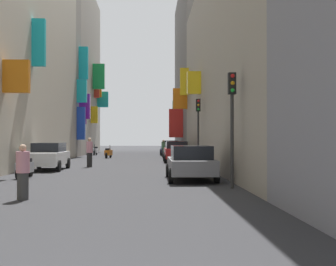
{
  "coord_description": "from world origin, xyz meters",
  "views": [
    {
      "loc": [
        1.8,
        -2.25,
        1.76
      ],
      "look_at": [
        2.68,
        21.73,
        2.01
      ],
      "focal_mm": 49.73,
      "sensor_mm": 36.0,
      "label": 1
    }
  ],
  "objects_px": {
    "parked_car_green": "(174,150)",
    "pedestrian_near_right": "(163,148)",
    "scooter_silver": "(25,167)",
    "traffic_light_near_corner": "(198,120)",
    "parked_car_white": "(49,156)",
    "parked_car_red": "(176,151)",
    "traffic_light_far_corner": "(232,109)",
    "pedestrian_crossing": "(23,172)",
    "scooter_orange": "(108,153)",
    "parked_car_blue": "(170,147)",
    "pedestrian_mid_street": "(90,152)",
    "parked_car_grey": "(191,162)",
    "scooter_white": "(95,151)"
  },
  "relations": [
    {
      "from": "parked_car_red",
      "to": "pedestrian_crossing",
      "type": "height_order",
      "value": "pedestrian_crossing"
    },
    {
      "from": "parked_car_green",
      "to": "parked_car_red",
      "type": "bearing_deg",
      "value": -91.33
    },
    {
      "from": "parked_car_white",
      "to": "scooter_white",
      "type": "distance_m",
      "value": 21.85
    },
    {
      "from": "scooter_silver",
      "to": "pedestrian_mid_street",
      "type": "relative_size",
      "value": 1.06
    },
    {
      "from": "parked_car_white",
      "to": "pedestrian_mid_street",
      "type": "height_order",
      "value": "pedestrian_mid_street"
    },
    {
      "from": "parked_car_red",
      "to": "traffic_light_near_corner",
      "type": "distance_m",
      "value": 6.29
    },
    {
      "from": "scooter_orange",
      "to": "scooter_white",
      "type": "height_order",
      "value": "same"
    },
    {
      "from": "pedestrian_mid_street",
      "to": "pedestrian_crossing",
      "type": "bearing_deg",
      "value": -89.73
    },
    {
      "from": "parked_car_white",
      "to": "scooter_silver",
      "type": "xyz_separation_m",
      "value": [
        0.09,
        -5.15,
        -0.32
      ]
    },
    {
      "from": "traffic_light_far_corner",
      "to": "parked_car_grey",
      "type": "bearing_deg",
      "value": 109.86
    },
    {
      "from": "pedestrian_crossing",
      "to": "traffic_light_far_corner",
      "type": "height_order",
      "value": "traffic_light_far_corner"
    },
    {
      "from": "parked_car_grey",
      "to": "scooter_silver",
      "type": "height_order",
      "value": "parked_car_grey"
    },
    {
      "from": "scooter_orange",
      "to": "pedestrian_crossing",
      "type": "bearing_deg",
      "value": -89.85
    },
    {
      "from": "parked_car_green",
      "to": "parked_car_blue",
      "type": "distance_m",
      "value": 8.21
    },
    {
      "from": "parked_car_green",
      "to": "pedestrian_mid_street",
      "type": "height_order",
      "value": "pedestrian_mid_street"
    },
    {
      "from": "traffic_light_near_corner",
      "to": "pedestrian_near_right",
      "type": "bearing_deg",
      "value": 96.16
    },
    {
      "from": "traffic_light_near_corner",
      "to": "parked_car_red",
      "type": "bearing_deg",
      "value": 99.68
    },
    {
      "from": "scooter_white",
      "to": "scooter_silver",
      "type": "bearing_deg",
      "value": -89.7
    },
    {
      "from": "parked_car_blue",
      "to": "traffic_light_near_corner",
      "type": "xyz_separation_m",
      "value": [
        0.93,
        -19.38,
        2.03
      ]
    },
    {
      "from": "parked_car_green",
      "to": "pedestrian_near_right",
      "type": "relative_size",
      "value": 2.64
    },
    {
      "from": "parked_car_red",
      "to": "pedestrian_crossing",
      "type": "relative_size",
      "value": 2.62
    },
    {
      "from": "parked_car_red",
      "to": "pedestrian_near_right",
      "type": "xyz_separation_m",
      "value": [
        -0.67,
        9.63,
        -0.0
      ]
    },
    {
      "from": "traffic_light_near_corner",
      "to": "traffic_light_far_corner",
      "type": "distance_m",
      "value": 11.77
    },
    {
      "from": "traffic_light_far_corner",
      "to": "parked_car_white",
      "type": "bearing_deg",
      "value": 131.23
    },
    {
      "from": "parked_car_green",
      "to": "traffic_light_near_corner",
      "type": "relative_size",
      "value": 1.02
    },
    {
      "from": "parked_car_blue",
      "to": "scooter_silver",
      "type": "distance_m",
      "value": 27.71
    },
    {
      "from": "parked_car_blue",
      "to": "parked_car_grey",
      "type": "distance_m",
      "value": 27.92
    },
    {
      "from": "scooter_silver",
      "to": "traffic_light_near_corner",
      "type": "height_order",
      "value": "traffic_light_near_corner"
    },
    {
      "from": "parked_car_grey",
      "to": "scooter_orange",
      "type": "xyz_separation_m",
      "value": [
        -5.35,
        21.25,
        -0.29
      ]
    },
    {
      "from": "scooter_silver",
      "to": "traffic_light_near_corner",
      "type": "bearing_deg",
      "value": 41.17
    },
    {
      "from": "parked_car_red",
      "to": "parked_car_white",
      "type": "bearing_deg",
      "value": -132.85
    },
    {
      "from": "parked_car_red",
      "to": "pedestrian_near_right",
      "type": "bearing_deg",
      "value": 93.98
    },
    {
      "from": "parked_car_blue",
      "to": "scooter_white",
      "type": "bearing_deg",
      "value": 177.62
    },
    {
      "from": "traffic_light_near_corner",
      "to": "traffic_light_far_corner",
      "type": "bearing_deg",
      "value": -90.09
    },
    {
      "from": "parked_car_blue",
      "to": "pedestrian_mid_street",
      "type": "bearing_deg",
      "value": -106.37
    },
    {
      "from": "parked_car_green",
      "to": "scooter_silver",
      "type": "distance_m",
      "value": 19.94
    },
    {
      "from": "traffic_light_far_corner",
      "to": "pedestrian_mid_street",
      "type": "bearing_deg",
      "value": 118.42
    },
    {
      "from": "parked_car_green",
      "to": "scooter_silver",
      "type": "bearing_deg",
      "value": -112.03
    },
    {
      "from": "scooter_white",
      "to": "pedestrian_near_right",
      "type": "xyz_separation_m",
      "value": [
        6.83,
        -4.19,
        0.32
      ]
    },
    {
      "from": "scooter_orange",
      "to": "pedestrian_near_right",
      "type": "height_order",
      "value": "pedestrian_near_right"
    },
    {
      "from": "parked_car_green",
      "to": "traffic_light_far_corner",
      "type": "distance_m",
      "value": 23.05
    },
    {
      "from": "parked_car_red",
      "to": "parked_car_blue",
      "type": "bearing_deg",
      "value": 89.67
    },
    {
      "from": "scooter_silver",
      "to": "parked_car_grey",
      "type": "bearing_deg",
      "value": -9.76
    },
    {
      "from": "traffic_light_near_corner",
      "to": "traffic_light_far_corner",
      "type": "relative_size",
      "value": 1.02
    },
    {
      "from": "scooter_orange",
      "to": "traffic_light_near_corner",
      "type": "distance_m",
      "value": 14.48
    },
    {
      "from": "parked_car_white",
      "to": "pedestrian_mid_street",
      "type": "bearing_deg",
      "value": 51.72
    },
    {
      "from": "scooter_orange",
      "to": "parked_car_green",
      "type": "bearing_deg",
      "value": -15.15
    },
    {
      "from": "scooter_white",
      "to": "pedestrian_crossing",
      "type": "xyz_separation_m",
      "value": [
        2.03,
        -34.23,
        0.32
      ]
    },
    {
      "from": "scooter_white",
      "to": "scooter_orange",
      "type": "bearing_deg",
      "value": -74.34
    },
    {
      "from": "scooter_silver",
      "to": "pedestrian_near_right",
      "type": "xyz_separation_m",
      "value": [
        6.68,
        22.82,
        0.32
      ]
    }
  ]
}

